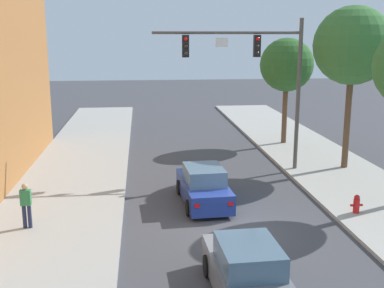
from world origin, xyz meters
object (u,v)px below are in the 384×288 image
car_lead_blue (204,187)px  street_tree_third (287,65)px  pedestrian_sidewalk_left_walker (26,203)px  street_tree_second (353,46)px  car_following_grey (247,273)px  fire_hydrant (356,204)px  traffic_signal_mast (258,66)px

car_lead_blue → street_tree_third: bearing=57.9°
pedestrian_sidewalk_left_walker → street_tree_second: bearing=24.4°
car_following_grey → pedestrian_sidewalk_left_walker: 8.55m
pedestrian_sidewalk_left_walker → fire_hydrant: (12.25, 0.19, -0.56)m
pedestrian_sidewalk_left_walker → car_lead_blue: bearing=19.0°
pedestrian_sidewalk_left_walker → street_tree_third: size_ratio=0.25×
car_lead_blue → car_following_grey: size_ratio=1.01×
car_lead_blue → fire_hydrant: car_lead_blue is taller
fire_hydrant → pedestrian_sidewalk_left_walker: bearing=-179.1°
traffic_signal_mast → car_lead_blue: (-3.22, -4.39, -4.66)m
traffic_signal_mast → car_lead_blue: 7.16m
car_lead_blue → street_tree_second: bearing=28.6°
car_lead_blue → car_following_grey: (0.18, -7.48, 0.00)m
fire_hydrant → traffic_signal_mast: bearing=110.7°
traffic_signal_mast → fire_hydrant: size_ratio=10.42×
traffic_signal_mast → fire_hydrant: traffic_signal_mast is taller
pedestrian_sidewalk_left_walker → street_tree_second: 16.81m
pedestrian_sidewalk_left_walker → street_tree_second: (14.54, 6.61, 5.25)m
car_lead_blue → street_tree_second: (7.94, 4.33, 5.59)m
traffic_signal_mast → street_tree_third: traffic_signal_mast is taller
traffic_signal_mast → pedestrian_sidewalk_left_walker: size_ratio=4.57×
traffic_signal_mast → street_tree_second: size_ratio=0.92×
pedestrian_sidewalk_left_walker → street_tree_second: size_ratio=0.20×
fire_hydrant → street_tree_second: street_tree_second is taller
street_tree_second → street_tree_third: (-1.44, 6.04, -1.28)m
traffic_signal_mast → fire_hydrant: (2.44, -6.48, -4.87)m
street_tree_third → traffic_signal_mast: bearing=-118.8°
fire_hydrant → street_tree_third: street_tree_third is taller
car_following_grey → street_tree_third: (6.32, 17.86, 4.30)m
traffic_signal_mast → street_tree_third: 6.83m
pedestrian_sidewalk_left_walker → traffic_signal_mast: bearing=34.2°
car_following_grey → pedestrian_sidewalk_left_walker: size_ratio=2.62×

